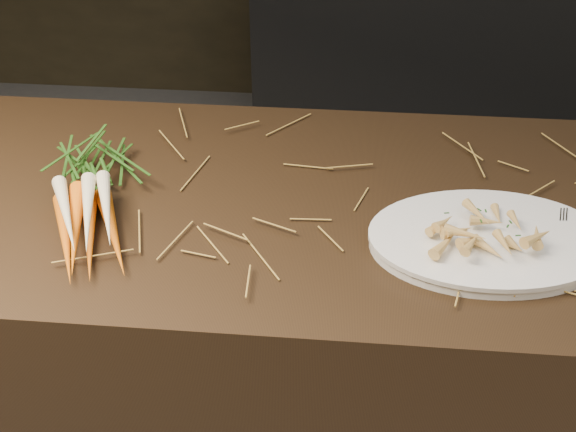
{
  "coord_description": "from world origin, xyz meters",
  "views": [
    {
      "loc": [
        -0.21,
        -0.78,
        1.65
      ],
      "look_at": [
        -0.3,
        0.16,
        0.96
      ],
      "focal_mm": 45.0,
      "sensor_mm": 36.0,
      "label": 1
    }
  ],
  "objects": [
    {
      "name": "main_counter",
      "position": [
        0.0,
        0.3,
        0.45
      ],
      "size": [
        2.4,
        0.7,
        0.9
      ],
      "primitive_type": "cube",
      "color": "black",
      "rests_on": "ground"
    },
    {
      "name": "back_counter",
      "position": [
        0.3,
        2.18,
        0.42
      ],
      "size": [
        1.82,
        0.62,
        0.84
      ],
      "color": "black",
      "rests_on": "ground"
    },
    {
      "name": "straw_bedding",
      "position": [
        0.0,
        0.3,
        0.91
      ],
      "size": [
        1.4,
        0.6,
        0.02
      ],
      "primitive_type": null,
      "color": "olive",
      "rests_on": "main_counter"
    },
    {
      "name": "root_veg_bunch",
      "position": [
        -0.67,
        0.26,
        0.94
      ],
      "size": [
        0.27,
        0.45,
        0.08
      ],
      "rotation": [
        0.0,
        0.0,
        0.33
      ],
      "color": "#CF4A03",
      "rests_on": "main_counter"
    },
    {
      "name": "serving_platter",
      "position": [
        0.03,
        0.19,
        0.91
      ],
      "size": [
        0.41,
        0.29,
        0.02
      ],
      "primitive_type": null,
      "rotation": [
        0.0,
        0.0,
        0.09
      ],
      "color": "white",
      "rests_on": "main_counter"
    },
    {
      "name": "roasted_veg_heap",
      "position": [
        0.03,
        0.19,
        0.94
      ],
      "size": [
        0.2,
        0.16,
        0.04
      ],
      "primitive_type": null,
      "rotation": [
        0.0,
        0.0,
        0.09
      ],
      "color": "#AE803D",
      "rests_on": "serving_platter"
    }
  ]
}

